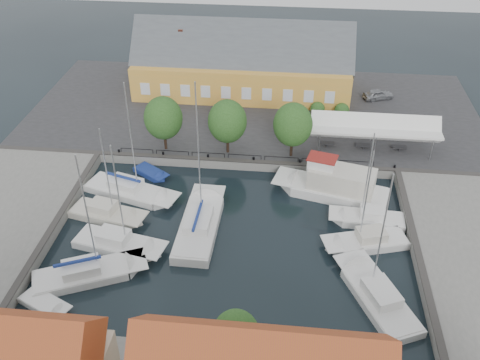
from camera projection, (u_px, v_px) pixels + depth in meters
The scene contains 19 objects.
ground at pixel (233, 229), 49.97m from camera, with size 140.00×140.00×0.00m, color black.
north_quay at pixel (254, 112), 68.50m from camera, with size 56.00×26.00×1.00m, color #2D2D30.
quay_edge_fittings at pixel (239, 191), 53.25m from camera, with size 56.00×24.72×0.40m.
warehouse at pixel (238, 66), 70.87m from camera, with size 28.56×14.00×9.55m.
tent_canopy at pixel (375, 127), 58.52m from camera, with size 14.00×4.00×2.83m.
quay_trees at pixel (227, 121), 57.19m from camera, with size 18.20×4.20×6.30m.
car_silver at pixel (378, 94), 69.94m from camera, with size 1.61×4.00×1.36m, color #999CA1.
car_red at pixel (229, 113), 65.47m from camera, with size 1.59×4.56×1.50m, color #56131A.
center_sailboat at pixel (200, 226), 49.83m from camera, with size 3.52×11.28×14.99m.
trawler at pixel (335, 187), 53.85m from camera, with size 12.06×6.22×5.00m.
east_boat_a at pixel (368, 220), 50.67m from camera, with size 7.28×2.77×10.29m.
east_boat_b at pixel (367, 243), 48.01m from camera, with size 8.03×4.58×10.63m.
east_boat_c at pixel (377, 298), 42.61m from camera, with size 6.68×9.93×12.16m.
west_boat_a at pixel (130, 192), 54.42m from camera, with size 10.35×5.69×13.14m.
west_boat_b at pixel (107, 215), 51.34m from camera, with size 7.87×4.17×10.45m.
west_boat_c at pixel (118, 245), 47.80m from camera, with size 8.77×4.36×11.42m.
west_boat_d at pixel (88, 275), 44.70m from camera, with size 9.68×6.44×12.51m.
launch_sw at pixel (45, 305), 42.17m from camera, with size 4.77×3.44×0.98m.
launch_nw at pixel (151, 174), 57.47m from camera, with size 4.37×3.73×0.88m.
Camera 1 is at (4.69, -38.19, 32.23)m, focal length 40.00 mm.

